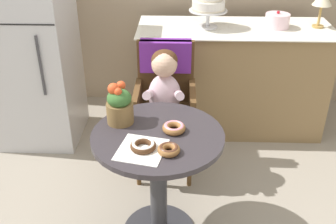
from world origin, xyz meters
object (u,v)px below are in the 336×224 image
object	(u,v)px
seated_child	(164,93)
refrigerator	(29,40)
donut_mid	(174,128)
donut_side	(143,145)
wicker_chair	(165,88)
donut_front	(169,149)
table_lamp	(323,0)
tiered_cake_stand	(208,4)
cafe_table	(158,165)
round_layer_cake	(277,21)
flower_vase	(119,105)

from	to	relation	value
seated_child	refrigerator	distance (m)	1.20
donut_mid	donut_side	size ratio (longest dim) A/B	0.96
wicker_chair	donut_side	world-z (taller)	wicker_chair
donut_front	table_lamp	size ratio (longest dim) A/B	0.40
wicker_chair	donut_mid	size ratio (longest dim) A/B	7.55
tiered_cake_stand	refrigerator	xyz separation A→B (m)	(-1.37, -0.20, -0.24)
seated_child	table_lamp	bearing A→B (deg)	32.51
wicker_chair	donut_front	distance (m)	0.91
donut_front	table_lamp	world-z (taller)	table_lamp
cafe_table	tiered_cake_stand	world-z (taller)	tiered_cake_stand
donut_front	table_lamp	distance (m)	1.92
wicker_chair	round_layer_cake	distance (m)	1.09
table_lamp	seated_child	bearing A→B (deg)	-147.49
seated_child	flower_vase	xyz separation A→B (m)	(-0.23, -0.45, 0.15)
flower_vase	round_layer_cake	bearing A→B (deg)	47.70
donut_side	round_layer_cake	world-z (taller)	round_layer_cake
seated_child	round_layer_cake	bearing A→B (deg)	40.74
seated_child	donut_front	bearing A→B (deg)	-85.88
cafe_table	refrigerator	distance (m)	1.56
wicker_chair	donut_side	bearing A→B (deg)	-91.57
donut_mid	table_lamp	world-z (taller)	table_lamp
refrigerator	tiered_cake_stand	bearing A→B (deg)	8.29
wicker_chair	donut_front	xyz separation A→B (m)	(0.05, -0.90, 0.10)
seated_child	refrigerator	xyz separation A→B (m)	(-1.06, 0.53, 0.17)
cafe_table	round_layer_cake	distance (m)	1.64
donut_mid	flower_vase	distance (m)	0.33
seated_child	donut_mid	world-z (taller)	seated_child
flower_vase	cafe_table	bearing A→B (deg)	-28.63
donut_front	flower_vase	bearing A→B (deg)	133.92
flower_vase	round_layer_cake	xyz separation A→B (m)	(1.09, 1.19, 0.13)
donut_side	flower_vase	world-z (taller)	flower_vase
cafe_table	tiered_cake_stand	bearing A→B (deg)	76.02
donut_mid	donut_front	bearing A→B (deg)	-95.98
donut_mid	refrigerator	world-z (taller)	refrigerator
donut_front	donut_mid	world-z (taller)	donut_mid
tiered_cake_stand	refrigerator	distance (m)	1.41
wicker_chair	donut_mid	xyz separation A→B (m)	(0.07, -0.70, 0.10)
tiered_cake_stand	table_lamp	xyz separation A→B (m)	(0.88, 0.03, 0.03)
wicker_chair	flower_vase	bearing A→B (deg)	-107.00
donut_front	tiered_cake_stand	bearing A→B (deg)	80.03
round_layer_cake	refrigerator	bearing A→B (deg)	-173.73
donut_mid	flower_vase	bearing A→B (deg)	163.69
table_lamp	refrigerator	xyz separation A→B (m)	(-2.25, -0.23, -0.27)
donut_side	round_layer_cake	bearing A→B (deg)	57.25
donut_mid	donut_side	bearing A→B (deg)	-131.21
tiered_cake_stand	wicker_chair	bearing A→B (deg)	-118.61
wicker_chair	donut_side	size ratio (longest dim) A/B	7.26
seated_child	table_lamp	size ratio (longest dim) A/B	2.55
flower_vase	refrigerator	bearing A→B (deg)	130.34
tiered_cake_stand	table_lamp	size ratio (longest dim) A/B	1.05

